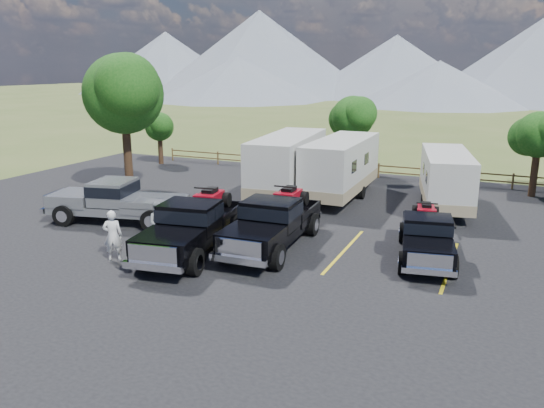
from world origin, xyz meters
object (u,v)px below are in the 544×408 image
at_px(trailer_right, 446,180).
at_px(trailer_left, 288,165).
at_px(tree_big_nw, 123,94).
at_px(person_b, 159,223).
at_px(person_a, 113,235).
at_px(rig_right, 427,235).
at_px(rig_left, 193,224).
at_px(trailer_center, 341,168).
at_px(pickup_silver, 117,201).
at_px(rig_center, 274,221).

bearing_deg(trailer_right, trailer_left, 173.03).
relative_size(tree_big_nw, person_b, 4.42).
bearing_deg(trailer_right, person_a, -140.88).
height_order(rig_right, person_b, rig_right).
relative_size(rig_left, trailer_left, 0.72).
xyz_separation_m(trailer_center, pickup_silver, (-8.08, -8.75, -0.67)).
bearing_deg(person_b, tree_big_nw, 100.05).
relative_size(trailer_center, pickup_silver, 1.34).
xyz_separation_m(trailer_left, trailer_center, (2.87, 0.68, -0.07)).
bearing_deg(trailer_center, rig_center, -91.09).
bearing_deg(tree_big_nw, person_a, -54.10).
height_order(rig_right, trailer_center, trailer_center).
bearing_deg(rig_right, rig_center, -178.20).
relative_size(pickup_silver, person_a, 3.58).
xyz_separation_m(rig_center, trailer_center, (0.06, 8.97, 0.62)).
bearing_deg(rig_left, rig_center, 23.92).
xyz_separation_m(tree_big_nw, person_a, (6.92, -9.56, -4.59)).
bearing_deg(pickup_silver, tree_big_nw, -158.59).
xyz_separation_m(pickup_silver, person_b, (3.62, -1.81, -0.15)).
distance_m(rig_center, rig_right, 5.92).
xyz_separation_m(rig_right, person_a, (-10.65, -5.07, 0.07)).
bearing_deg(pickup_silver, rig_left, 57.06).
relative_size(rig_center, person_a, 3.50).
height_order(rig_right, trailer_right, trailer_right).
distance_m(tree_big_nw, rig_right, 18.72).
bearing_deg(rig_left, tree_big_nw, 131.68).
relative_size(rig_left, rig_right, 1.21).
relative_size(rig_left, trailer_right, 0.85).
xyz_separation_m(rig_right, trailer_center, (-5.72, 7.72, 0.80)).
height_order(trailer_right, person_b, trailer_right).
bearing_deg(person_a, rig_center, -173.06).
height_order(rig_left, rig_right, rig_left).
relative_size(trailer_center, trailer_right, 1.12).
bearing_deg(person_b, rig_center, -15.40).
distance_m(rig_center, trailer_center, 8.99).
xyz_separation_m(tree_big_nw, trailer_left, (8.98, 2.55, -3.79)).
relative_size(trailer_center, person_a, 4.81).
relative_size(tree_big_nw, trailer_right, 0.94).
bearing_deg(pickup_silver, person_a, 24.99).
height_order(trailer_left, trailer_center, trailer_left).
xyz_separation_m(rig_center, person_b, (-4.40, -1.59, -0.19)).
xyz_separation_m(trailer_center, person_a, (-4.93, -12.79, -0.73)).
bearing_deg(rig_right, person_a, -164.96).
bearing_deg(pickup_silver, trailer_right, 109.88).
bearing_deg(pickup_silver, rig_center, 75.48).
distance_m(trailer_right, person_a, 16.53).
distance_m(trailer_left, person_b, 10.04).
distance_m(rig_right, person_b, 10.57).
relative_size(tree_big_nw, rig_center, 1.15).
xyz_separation_m(rig_center, trailer_left, (-2.81, 8.29, 0.69)).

